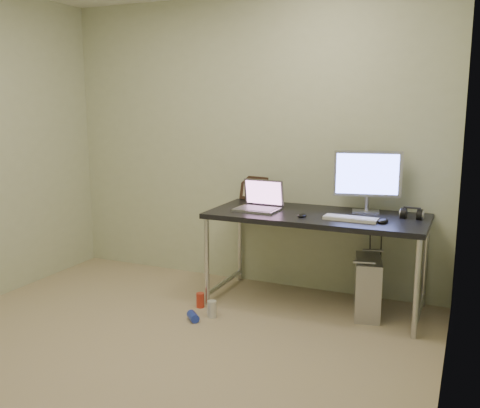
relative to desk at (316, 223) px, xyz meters
name	(u,v)px	position (x,y,z in m)	size (l,w,h in m)	color
floor	(139,362)	(-0.74, -1.38, -0.68)	(3.50, 3.50, 0.00)	tan
wall_back	(248,143)	(-0.74, 0.37, 0.57)	(3.50, 0.02, 2.50)	beige
wall_right	(453,181)	(1.01, -1.38, 0.57)	(0.02, 3.50, 2.50)	beige
desk	(316,223)	(0.00, 0.00, 0.00)	(1.68, 0.73, 0.75)	black
tower_computer	(367,286)	(0.42, -0.02, -0.45)	(0.27, 0.46, 0.47)	#A7A8AC
cable_a	(370,252)	(0.37, 0.32, -0.28)	(0.01, 0.01, 0.70)	black
cable_b	(381,256)	(0.46, 0.30, -0.30)	(0.01, 0.01, 0.72)	black
can_red	(200,300)	(-0.82, -0.41, -0.62)	(0.06, 0.06, 0.12)	red
can_white	(212,309)	(-0.64, -0.55, -0.61)	(0.07, 0.07, 0.13)	silver
can_blue	(193,317)	(-0.74, -0.67, -0.64)	(0.07, 0.07, 0.12)	#243AC4
laptop	(260,203)	(-0.47, -0.02, 0.13)	(0.35, 0.29, 0.24)	#B2B3B9
monitor	(367,177)	(0.34, 0.20, 0.36)	(0.52, 0.19, 0.49)	#B2B3B9
keyboard	(351,219)	(0.29, -0.13, 0.09)	(0.39, 0.13, 0.02)	silver
mouse_right	(383,220)	(0.52, -0.12, 0.09)	(0.07, 0.11, 0.04)	black
mouse_left	(302,215)	(-0.07, -0.15, 0.09)	(0.06, 0.10, 0.03)	black
headphones	(412,215)	(0.70, 0.12, 0.10)	(0.16, 0.10, 0.11)	black
picture_frame	(254,188)	(-0.67, 0.34, 0.18)	(0.27, 0.03, 0.21)	black
webcam	(273,195)	(-0.45, 0.24, 0.16)	(0.04, 0.04, 0.11)	silver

